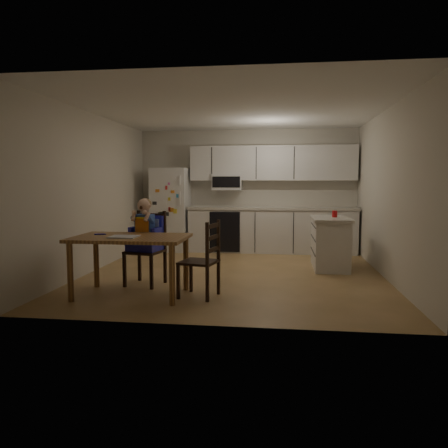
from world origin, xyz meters
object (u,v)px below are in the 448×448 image
Objects in this scene: refrigerator at (171,210)px; kitchen_island at (330,243)px; red_cup at (335,214)px; dining_table at (131,244)px; chair_booster at (146,233)px; chair_side at (206,254)px.

refrigerator is 3.44m from kitchen_island.
kitchen_island is 0.48m from red_cup.
dining_table is (-2.66, -2.14, 0.22)m from kitchen_island.
refrigerator is 1.22× the size of dining_table.
refrigerator reaches higher than chair_booster.
kitchen_island is at bearing 153.08° from chair_side.
chair_side is at bearing -129.46° from red_cup.
dining_table is at bearing -75.87° from chair_side.
chair_booster reaches higher than red_cup.
red_cup is 3.16m from chair_booster.
chair_booster is (-2.65, -1.52, 0.30)m from kitchen_island.
red_cup is at bearing 41.43° from chair_booster.
chair_side reaches higher than kitchen_island.
red_cup is at bearing 45.08° from kitchen_island.
chair_booster reaches higher than chair_side.
red_cup is (0.07, 0.07, 0.47)m from kitchen_island.
dining_table is 1.47× the size of chair_side.
chair_booster is at bearing -109.95° from chair_side.
refrigerator is 15.85× the size of red_cup.
refrigerator is at bearing 155.76° from red_cup.
kitchen_island is 3.42m from dining_table.
chair_booster is (0.42, -3.01, -0.13)m from refrigerator.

